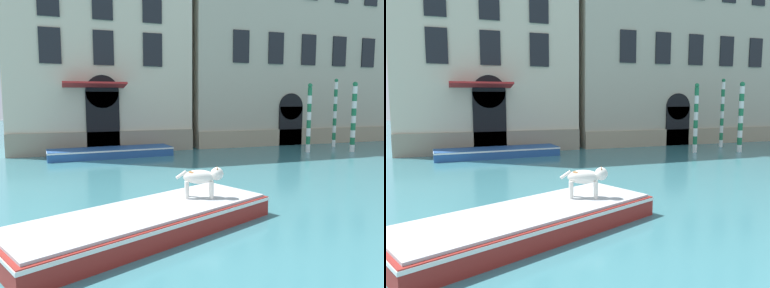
% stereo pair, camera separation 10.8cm
% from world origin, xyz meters
% --- Properties ---
extents(palazzo_left, '(10.56, 7.40, 16.62)m').
position_xyz_m(palazzo_left, '(-1.88, 23.76, 8.29)').
color(palazzo_left, beige).
rests_on(palazzo_left, ground_plane).
extents(palazzo_right, '(15.88, 6.13, 19.50)m').
position_xyz_m(palazzo_right, '(11.75, 23.77, 9.73)').
color(palazzo_right, '#B2A893').
rests_on(palazzo_right, ground_plane).
extents(boat_foreground, '(6.89, 4.68, 0.57)m').
position_xyz_m(boat_foreground, '(-2.46, 7.23, 0.30)').
color(boat_foreground, maroon).
rests_on(boat_foreground, ground_plane).
extents(dog_on_deck, '(1.19, 0.64, 0.83)m').
position_xyz_m(dog_on_deck, '(-0.84, 7.80, 1.11)').
color(dog_on_deck, silver).
rests_on(dog_on_deck, boat_foreground).
extents(boat_moored_near_palazzo, '(6.69, 2.18, 0.49)m').
position_xyz_m(boat_moored_near_palazzo, '(-1.77, 19.34, 0.26)').
color(boat_moored_near_palazzo, '#234C8C').
rests_on(boat_moored_near_palazzo, ground_plane).
extents(mooring_pole_0, '(0.23, 0.23, 4.44)m').
position_xyz_m(mooring_pole_0, '(12.61, 18.90, 2.24)').
color(mooring_pole_0, white).
rests_on(mooring_pole_0, ground_plane).
extents(mooring_pole_1, '(0.29, 0.29, 4.14)m').
position_xyz_m(mooring_pole_1, '(12.06, 16.63, 2.09)').
color(mooring_pole_1, white).
rests_on(mooring_pole_1, ground_plane).
extents(mooring_pole_2, '(0.25, 0.25, 4.04)m').
position_xyz_m(mooring_pole_2, '(9.45, 17.34, 2.04)').
color(mooring_pole_2, white).
rests_on(mooring_pole_2, ground_plane).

